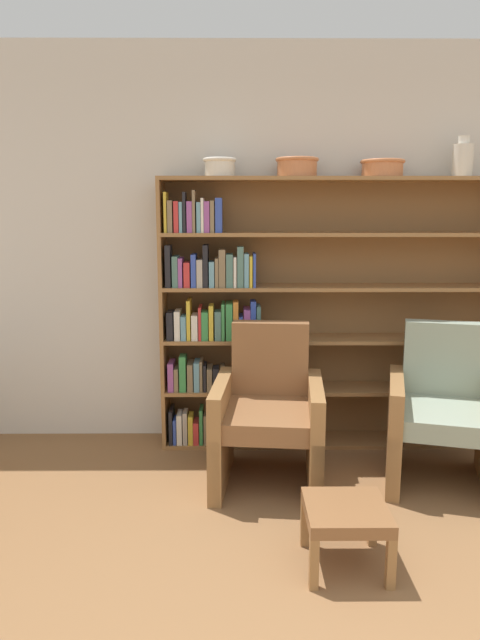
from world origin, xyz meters
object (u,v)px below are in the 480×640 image
at_px(vase_tall, 463,159).
at_px(armchair_cushioned, 443,415).
at_px(footstool, 346,516).
at_px(bowl_olive, 220,166).
at_px(bowl_copper, 382,167).
at_px(armchair_leather, 268,415).
at_px(bookshelf, 305,313).
at_px(bowl_stoneware, 297,166).

relative_size(vase_tall, armchair_cushioned, 0.28).
height_order(vase_tall, footstool, vase_tall).
bearing_deg(bowl_olive, bowl_copper, 0.00).
bearing_deg(armchair_leather, armchair_cushioned, -174.46).
xyz_separation_m(bowl_copper, armchair_cushioned, (0.29, -0.58, -1.50)).
height_order(bookshelf, armchair_leather, bookshelf).
xyz_separation_m(vase_tall, armchair_leather, (-1.30, -0.58, -1.55)).
distance_m(armchair_leather, footstool, 0.95).
bearing_deg(vase_tall, bowl_olive, -180.00).
height_order(bowl_olive, bowl_stoneware, bowl_stoneware).
height_order(bowl_copper, vase_tall, vase_tall).
xyz_separation_m(bookshelf, armchair_leather, (-0.28, -0.60, -0.52)).
xyz_separation_m(bookshelf, vase_tall, (1.02, -0.02, 1.03)).
bearing_deg(armchair_cushioned, bowl_olive, -8.13).
bearing_deg(armchair_leather, bowl_olive, -56.94).
bearing_deg(bookshelf, vase_tall, -0.98).
relative_size(bookshelf, armchair_leather, 2.60).
relative_size(armchair_leather, footstool, 2.52).
bearing_deg(bowl_olive, footstool, -67.39).
bearing_deg(bowl_copper, bowl_olive, 180.00).
xyz_separation_m(bookshelf, armchair_cushioned, (0.78, -0.60, -0.52)).
relative_size(bowl_stoneware, vase_tall, 1.08).
xyz_separation_m(bookshelf, bowl_olive, (-0.58, -0.02, 0.98)).
bearing_deg(footstool, bowl_olive, 112.61).
height_order(bowl_stoneware, armchair_cushioned, bowl_stoneware).
height_order(bowl_olive, vase_tall, vase_tall).
relative_size(bowl_olive, armchair_cushioned, 0.23).
bearing_deg(armchair_cushioned, bowl_copper, -48.55).
distance_m(bowl_copper, armchair_cushioned, 1.63).
height_order(bowl_olive, armchair_cushioned, bowl_olive).
bearing_deg(bowl_stoneware, footstool, -86.04).
bearing_deg(bowl_stoneware, bowl_olive, 180.00).
bearing_deg(armchair_leather, bowl_copper, -137.35).
bearing_deg(bowl_stoneware, bowl_copper, 0.00).
bearing_deg(armchair_leather, footstool, 114.89).
bearing_deg(bowl_olive, vase_tall, 0.00).
distance_m(bowl_olive, bowl_stoneware, 0.51).
height_order(bookshelf, footstool, bookshelf).
relative_size(bowl_copper, armchair_cushioned, 0.31).
relative_size(bowl_stoneware, armchair_cushioned, 0.30).
distance_m(bookshelf, armchair_leather, 0.84).
bearing_deg(vase_tall, bookshelf, 179.02).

